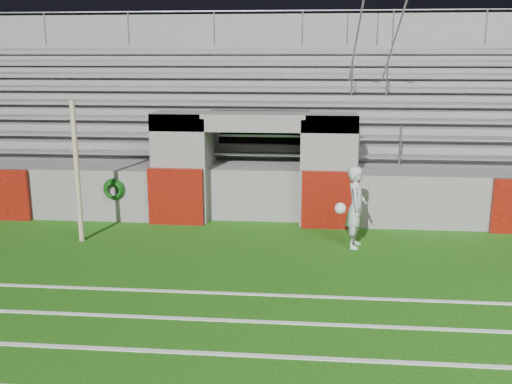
# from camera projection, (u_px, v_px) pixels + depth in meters

# --- Properties ---
(ground) EXTENTS (90.00, 90.00, 0.00)m
(ground) POSITION_uv_depth(u_px,v_px,m) (236.00, 272.00, 10.53)
(ground) COLOR #1B540E
(ground) RESTS_ON ground
(field_post) EXTENTS (0.11, 0.11, 3.01)m
(field_post) POSITION_uv_depth(u_px,v_px,m) (77.00, 173.00, 11.99)
(field_post) COLOR #BBA88B
(field_post) RESTS_ON ground
(stadium_structure) EXTENTS (26.00, 8.48, 5.42)m
(stadium_structure) POSITION_uv_depth(u_px,v_px,m) (268.00, 135.00, 17.91)
(stadium_structure) COLOR slate
(stadium_structure) RESTS_ON ground
(goalkeeper_with_ball) EXTENTS (0.71, 0.75, 1.71)m
(goalkeeper_with_ball) POSITION_uv_depth(u_px,v_px,m) (356.00, 207.00, 11.74)
(goalkeeper_with_ball) COLOR silver
(goalkeeper_with_ball) RESTS_ON ground
(hose_coil) EXTENTS (0.52, 0.14, 0.52)m
(hose_coil) POSITION_uv_depth(u_px,v_px,m) (114.00, 189.00, 13.47)
(hose_coil) COLOR #0D3D0C
(hose_coil) RESTS_ON ground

